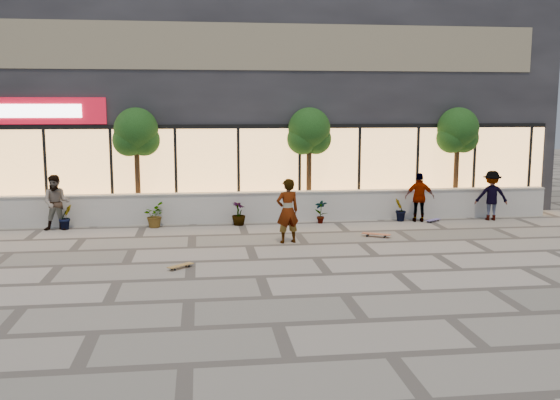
{
  "coord_description": "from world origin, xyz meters",
  "views": [
    {
      "loc": [
        -1.35,
        -14.11,
        3.95
      ],
      "look_at": [
        0.9,
        3.35,
        1.3
      ],
      "focal_mm": 40.0,
      "sensor_mm": 36.0,
      "label": 1
    }
  ],
  "objects": [
    {
      "name": "skateboard_right_near",
      "position": [
        3.95,
        4.0,
        0.09
      ],
      "size": [
        0.87,
        0.62,
        0.1
      ],
      "rotation": [
        0.0,
        0.0,
        -0.51
      ],
      "color": "#994F32",
      "rests_on": "ground"
    },
    {
      "name": "ground",
      "position": [
        0.0,
        0.0,
        0.0
      ],
      "size": [
        80.0,
        80.0,
        0.0
      ],
      "primitive_type": "plane",
      "color": "gray",
      "rests_on": "ground"
    },
    {
      "name": "planter_wall",
      "position": [
        0.0,
        7.0,
        0.52
      ],
      "size": [
        22.0,
        0.42,
        1.04
      ],
      "color": "#BBBAB2",
      "rests_on": "ground"
    },
    {
      "name": "skater_right_far",
      "position": [
        8.73,
        6.3,
        0.87
      ],
      "size": [
        1.23,
        0.86,
        1.74
      ],
      "primitive_type": "imported",
      "rotation": [
        0.0,
        0.0,
        2.93
      ],
      "color": "maroon",
      "rests_on": "ground"
    },
    {
      "name": "shrub_b",
      "position": [
        -5.7,
        6.45,
        0.41
      ],
      "size": [
        0.57,
        0.57,
        0.81
      ],
      "primitive_type": "imported",
      "rotation": [
        0.0,
        0.0,
        0.82
      ],
      "color": "#153611",
      "rests_on": "ground"
    },
    {
      "name": "tree_mideast",
      "position": [
        2.5,
        7.7,
        2.99
      ],
      "size": [
        1.6,
        1.5,
        3.92
      ],
      "color": "#402616",
      "rests_on": "ground"
    },
    {
      "name": "tree_east",
      "position": [
        8.0,
        7.7,
        2.99
      ],
      "size": [
        1.6,
        1.5,
        3.92
      ],
      "color": "#402616",
      "rests_on": "ground"
    },
    {
      "name": "skater_center",
      "position": [
        1.15,
        3.56,
        0.95
      ],
      "size": [
        0.78,
        0.61,
        1.89
      ],
      "primitive_type": "imported",
      "rotation": [
        0.0,
        0.0,
        3.39
      ],
      "color": "white",
      "rests_on": "ground"
    },
    {
      "name": "skater_right_near",
      "position": [
        6.13,
        6.3,
        0.85
      ],
      "size": [
        1.06,
        0.62,
        1.69
      ],
      "primitive_type": "imported",
      "rotation": [
        0.0,
        0.0,
        2.92
      ],
      "color": "silver",
      "rests_on": "ground"
    },
    {
      "name": "shrub_c",
      "position": [
        -2.9,
        6.45,
        0.41
      ],
      "size": [
        0.68,
        0.77,
        0.81
      ],
      "primitive_type": "imported",
      "rotation": [
        0.0,
        0.0,
        1.64
      ],
      "color": "#153611",
      "rests_on": "ground"
    },
    {
      "name": "skateboard_right_far",
      "position": [
        6.6,
        6.2,
        0.07
      ],
      "size": [
        0.67,
        0.53,
        0.08
      ],
      "rotation": [
        0.0,
        0.0,
        0.6
      ],
      "color": "#61559C",
      "rests_on": "ground"
    },
    {
      "name": "tree_midwest",
      "position": [
        -3.5,
        7.7,
        2.99
      ],
      "size": [
        1.6,
        1.5,
        3.92
      ],
      "color": "#402616",
      "rests_on": "ground"
    },
    {
      "name": "retail_building",
      "position": [
        -0.0,
        12.49,
        4.25
      ],
      "size": [
        24.0,
        9.17,
        8.5
      ],
      "color": "black",
      "rests_on": "ground"
    },
    {
      "name": "shrub_e",
      "position": [
        2.7,
        6.45,
        0.41
      ],
      "size": [
        0.46,
        0.35,
        0.81
      ],
      "primitive_type": "imported",
      "rotation": [
        0.0,
        0.0,
        3.28
      ],
      "color": "#153611",
      "rests_on": "ground"
    },
    {
      "name": "shrub_d",
      "position": [
        -0.1,
        6.45,
        0.41
      ],
      "size": [
        0.64,
        0.64,
        0.81
      ],
      "primitive_type": "imported",
      "rotation": [
        0.0,
        0.0,
        2.46
      ],
      "color": "#153611",
      "rests_on": "ground"
    },
    {
      "name": "shrub_f",
      "position": [
        5.5,
        6.45,
        0.41
      ],
      "size": [
        0.55,
        0.57,
        0.81
      ],
      "primitive_type": "imported",
      "rotation": [
        0.0,
        0.0,
        4.1
      ],
      "color": "#153611",
      "rests_on": "ground"
    },
    {
      "name": "skateboard_center",
      "position": [
        -1.88,
        0.99,
        0.07
      ],
      "size": [
        0.66,
        0.6,
        0.09
      ],
      "rotation": [
        0.0,
        0.0,
        0.7
      ],
      "color": "olive",
      "rests_on": "ground"
    },
    {
      "name": "skater_left",
      "position": [
        -5.93,
        6.3,
        0.9
      ],
      "size": [
        0.92,
        0.74,
        1.8
      ],
      "primitive_type": "imported",
      "rotation": [
        0.0,
        0.0,
        0.07
      ],
      "color": "#9A8263",
      "rests_on": "ground"
    }
  ]
}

